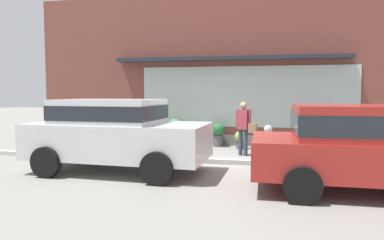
{
  "coord_description": "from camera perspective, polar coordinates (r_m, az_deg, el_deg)",
  "views": [
    {
      "loc": [
        1.19,
        -9.03,
        1.8
      ],
      "look_at": [
        -0.92,
        1.2,
        0.99
      ],
      "focal_mm": 32.81,
      "sensor_mm": 36.0,
      "label": 1
    }
  ],
  "objects": [
    {
      "name": "potted_plant_trailing_edge",
      "position": [
        12.86,
        -15.96,
        -1.68
      ],
      "size": [
        0.37,
        0.37,
        0.99
      ],
      "color": "#33473D",
      "rests_on": "ground_plane"
    },
    {
      "name": "potted_plant_near_hydrant",
      "position": [
        11.82,
        4.24,
        -2.09
      ],
      "size": [
        0.45,
        0.45,
        0.79
      ],
      "color": "#4C4C51",
      "rests_on": "ground_plane"
    },
    {
      "name": "ground_plane",
      "position": [
        9.28,
        4.11,
        -6.78
      ],
      "size": [
        60.0,
        60.0,
        0.0
      ],
      "primitive_type": "plane",
      "color": "gray"
    },
    {
      "name": "pedestrian_with_handbag",
      "position": [
        10.15,
        8.46,
        -0.8
      ],
      "size": [
        0.62,
        0.37,
        1.54
      ],
      "rotation": [
        0.0,
        0.0,
        5.89
      ],
      "color": "#333847",
      "rests_on": "ground_plane"
    },
    {
      "name": "potted_plant_by_entrance",
      "position": [
        12.29,
        -10.08,
        -2.96
      ],
      "size": [
        0.35,
        0.35,
        0.48
      ],
      "color": "#B7B2A3",
      "rests_on": "ground_plane"
    },
    {
      "name": "potted_plant_corner_tall",
      "position": [
        12.15,
        -2.8,
        -1.64
      ],
      "size": [
        0.6,
        0.6,
        0.91
      ],
      "color": "#33473D",
      "rests_on": "ground_plane"
    },
    {
      "name": "parked_car_silver",
      "position": [
        8.16,
        -12.34,
        -1.74
      ],
      "size": [
        4.11,
        2.12,
        1.66
      ],
      "rotation": [
        0.0,
        0.0,
        -0.05
      ],
      "color": "silver",
      "rests_on": "ground_plane"
    },
    {
      "name": "storefront",
      "position": [
        12.3,
        6.19,
        7.92
      ],
      "size": [
        14.0,
        0.81,
        5.23
      ],
      "color": "brown",
      "rests_on": "ground_plane"
    },
    {
      "name": "curb_strip",
      "position": [
        9.08,
        3.94,
        -6.65
      ],
      "size": [
        14.0,
        0.24,
        0.12
      ],
      "primitive_type": "cube",
      "color": "#B2B2AD",
      "rests_on": "ground_plane"
    },
    {
      "name": "potted_plant_window_left",
      "position": [
        11.82,
        24.01,
        -3.39
      ],
      "size": [
        0.38,
        0.38,
        0.56
      ],
      "color": "#33473D",
      "rests_on": "ground_plane"
    },
    {
      "name": "potted_plant_window_center",
      "position": [
        11.43,
        7.87,
        -3.04
      ],
      "size": [
        0.39,
        0.39,
        0.58
      ],
      "color": "#4C4C51",
      "rests_on": "ground_plane"
    },
    {
      "name": "fire_hydrant",
      "position": [
        10.04,
        12.25,
        -3.42
      ],
      "size": [
        0.4,
        0.36,
        0.91
      ],
      "color": "#B2B2B7",
      "rests_on": "ground_plane"
    },
    {
      "name": "parked_car_red",
      "position": [
        7.09,
        27.06,
        -3.42
      ],
      "size": [
        4.38,
        2.1,
        1.58
      ],
      "rotation": [
        0.0,
        0.0,
        -0.0
      ],
      "color": "maroon",
      "rests_on": "ground_plane"
    }
  ]
}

